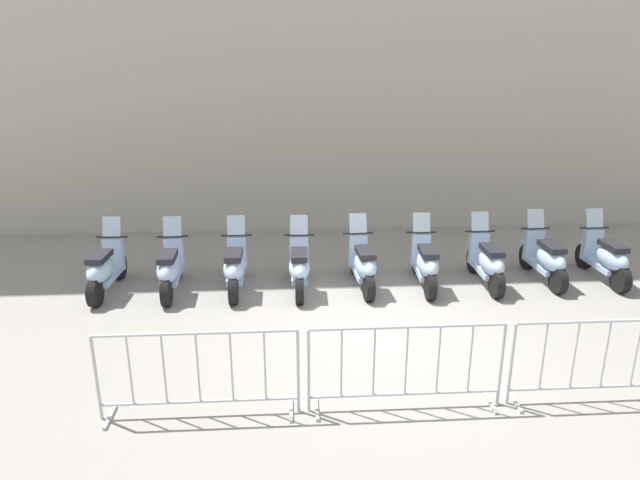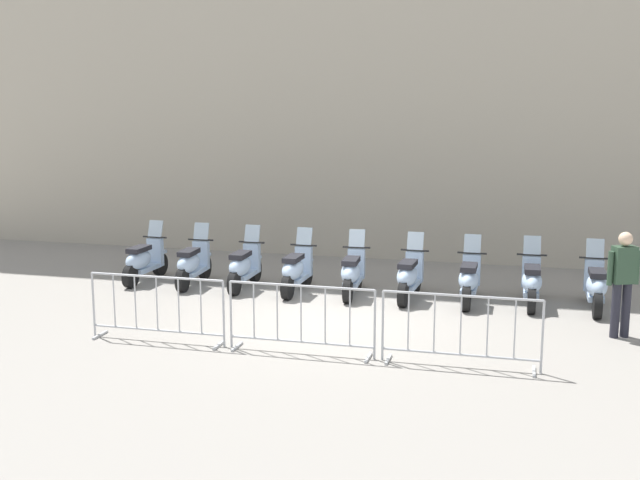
{
  "view_description": "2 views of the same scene",
  "coord_description": "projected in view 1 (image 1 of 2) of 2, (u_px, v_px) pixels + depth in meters",
  "views": [
    {
      "loc": [
        -1.99,
        -7.21,
        3.9
      ],
      "look_at": [
        -0.55,
        2.21,
        0.81
      ],
      "focal_mm": 31.01,
      "sensor_mm": 36.0,
      "label": 1
    },
    {
      "loc": [
        1.99,
        -12.76,
        3.74
      ],
      "look_at": [
        -0.49,
        1.83,
        1.09
      ],
      "focal_mm": 43.1,
      "sensor_mm": 36.0,
      "label": 2
    }
  ],
  "objects": [
    {
      "name": "motorcycle_3",
      "position": [
        299.0,
        267.0,
        9.72
      ],
      "size": [
        0.59,
        1.72,
        1.24
      ],
      "color": "black",
      "rests_on": "ground"
    },
    {
      "name": "barrier_segment_2",
      "position": [
        604.0,
        361.0,
        6.52
      ],
      "size": [
        2.28,
        0.62,
        1.07
      ],
      "color": "#B2B5B7",
      "rests_on": "ground"
    },
    {
      "name": "ground_plane",
      "position": [
        379.0,
        335.0,
        8.26
      ],
      "size": [
        120.0,
        120.0,
        0.0
      ],
      "primitive_type": "plane",
      "color": "gray"
    },
    {
      "name": "barrier_segment_0",
      "position": [
        198.0,
        375.0,
        6.23
      ],
      "size": [
        2.28,
        0.62,
        1.07
      ],
      "color": "#B2B5B7",
      "rests_on": "ground"
    },
    {
      "name": "motorcycle_2",
      "position": [
        235.0,
        267.0,
        9.7
      ],
      "size": [
        0.56,
        1.73,
        1.24
      ],
      "color": "black",
      "rests_on": "ground"
    },
    {
      "name": "motorcycle_5",
      "position": [
        425.0,
        264.0,
        9.88
      ],
      "size": [
        0.62,
        1.72,
        1.24
      ],
      "color": "black",
      "rests_on": "ground"
    },
    {
      "name": "barrier_segment_1",
      "position": [
        406.0,
        368.0,
        6.37
      ],
      "size": [
        2.28,
        0.62,
        1.07
      ],
      "color": "#B2B5B7",
      "rests_on": "ground"
    },
    {
      "name": "motorcycle_8",
      "position": [
        606.0,
        258.0,
        10.16
      ],
      "size": [
        0.56,
        1.73,
        1.24
      ],
      "color": "black",
      "rests_on": "ground"
    },
    {
      "name": "motorcycle_0",
      "position": [
        105.0,
        269.0,
        9.62
      ],
      "size": [
        0.6,
        1.72,
        1.24
      ],
      "color": "black",
      "rests_on": "ground"
    },
    {
      "name": "motorcycle_7",
      "position": [
        545.0,
        259.0,
        10.12
      ],
      "size": [
        0.56,
        1.73,
        1.24
      ],
      "color": "black",
      "rests_on": "ground"
    },
    {
      "name": "motorcycle_4",
      "position": [
        363.0,
        264.0,
        9.83
      ],
      "size": [
        0.56,
        1.72,
        1.24
      ],
      "color": "black",
      "rests_on": "ground"
    },
    {
      "name": "motorcycle_6",
      "position": [
        487.0,
        262.0,
        9.95
      ],
      "size": [
        0.57,
        1.73,
        1.24
      ],
      "color": "black",
      "rests_on": "ground"
    },
    {
      "name": "motorcycle_1",
      "position": [
        170.0,
        269.0,
        9.63
      ],
      "size": [
        0.56,
        1.72,
        1.24
      ],
      "color": "black",
      "rests_on": "ground"
    }
  ]
}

